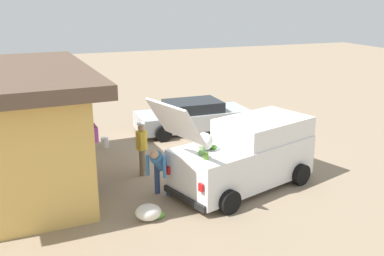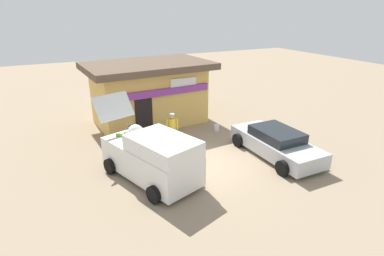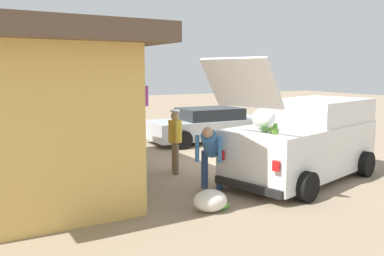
{
  "view_description": "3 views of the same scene",
  "coord_description": "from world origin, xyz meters",
  "px_view_note": "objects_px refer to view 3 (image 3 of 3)",
  "views": [
    {
      "loc": [
        -12.62,
        5.18,
        5.19
      ],
      "look_at": [
        0.17,
        0.36,
        1.07
      ],
      "focal_mm": 41.03,
      "sensor_mm": 36.0,
      "label": 1
    },
    {
      "loc": [
        -5.7,
        -10.4,
        6.14
      ],
      "look_at": [
        -0.04,
        0.96,
        1.24
      ],
      "focal_mm": 29.31,
      "sensor_mm": 36.0,
      "label": 2
    },
    {
      "loc": [
        -9.63,
        6.33,
        2.58
      ],
      "look_at": [
        0.43,
        1.29,
        0.97
      ],
      "focal_mm": 38.06,
      "sensor_mm": 36.0,
      "label": 3
    }
  ],
  "objects_px": {
    "delivery_van": "(305,140)",
    "unloaded_banana_pile": "(211,201)",
    "storefront_bar": "(20,109)",
    "paint_bucket": "(118,149)",
    "vendor_standing": "(175,137)",
    "customer_bending": "(211,151)",
    "parked_sedan": "(210,125)"
  },
  "relations": [
    {
      "from": "storefront_bar",
      "to": "parked_sedan",
      "type": "relative_size",
      "value": 1.53
    },
    {
      "from": "vendor_standing",
      "to": "paint_bucket",
      "type": "relative_size",
      "value": 4.59
    },
    {
      "from": "customer_bending",
      "to": "paint_bucket",
      "type": "height_order",
      "value": "customer_bending"
    },
    {
      "from": "delivery_van",
      "to": "vendor_standing",
      "type": "distance_m",
      "value": 3.16
    },
    {
      "from": "vendor_standing",
      "to": "customer_bending",
      "type": "relative_size",
      "value": 1.11
    },
    {
      "from": "parked_sedan",
      "to": "vendor_standing",
      "type": "distance_m",
      "value": 4.74
    },
    {
      "from": "storefront_bar",
      "to": "customer_bending",
      "type": "relative_size",
      "value": 4.77
    },
    {
      "from": "unloaded_banana_pile",
      "to": "paint_bucket",
      "type": "bearing_deg",
      "value": 0.71
    },
    {
      "from": "parked_sedan",
      "to": "unloaded_banana_pile",
      "type": "relative_size",
      "value": 5.68
    },
    {
      "from": "storefront_bar",
      "to": "customer_bending",
      "type": "height_order",
      "value": "storefront_bar"
    },
    {
      "from": "unloaded_banana_pile",
      "to": "paint_bucket",
      "type": "height_order",
      "value": "unloaded_banana_pile"
    },
    {
      "from": "unloaded_banana_pile",
      "to": "customer_bending",
      "type": "bearing_deg",
      "value": -28.89
    },
    {
      "from": "vendor_standing",
      "to": "customer_bending",
      "type": "distance_m",
      "value": 1.77
    },
    {
      "from": "delivery_van",
      "to": "parked_sedan",
      "type": "distance_m",
      "value": 5.55
    },
    {
      "from": "unloaded_banana_pile",
      "to": "paint_bucket",
      "type": "xyz_separation_m",
      "value": [
        5.71,
        0.07,
        -0.02
      ]
    },
    {
      "from": "parked_sedan",
      "to": "paint_bucket",
      "type": "distance_m",
      "value": 3.79
    },
    {
      "from": "vendor_standing",
      "to": "paint_bucket",
      "type": "height_order",
      "value": "vendor_standing"
    },
    {
      "from": "customer_bending",
      "to": "delivery_van",
      "type": "bearing_deg",
      "value": -92.69
    },
    {
      "from": "delivery_van",
      "to": "parked_sedan",
      "type": "xyz_separation_m",
      "value": [
        5.52,
        -0.49,
        -0.35
      ]
    },
    {
      "from": "vendor_standing",
      "to": "paint_bucket",
      "type": "bearing_deg",
      "value": 13.23
    },
    {
      "from": "parked_sedan",
      "to": "customer_bending",
      "type": "bearing_deg",
      "value": 151.06
    },
    {
      "from": "parked_sedan",
      "to": "paint_bucket",
      "type": "xyz_separation_m",
      "value": [
        -0.82,
        3.68,
        -0.42
      ]
    },
    {
      "from": "delivery_van",
      "to": "unloaded_banana_pile",
      "type": "relative_size",
      "value": 6.34
    },
    {
      "from": "storefront_bar",
      "to": "paint_bucket",
      "type": "bearing_deg",
      "value": -47.28
    },
    {
      "from": "delivery_van",
      "to": "customer_bending",
      "type": "xyz_separation_m",
      "value": [
        0.12,
        2.5,
        -0.07
      ]
    },
    {
      "from": "parked_sedan",
      "to": "unloaded_banana_pile",
      "type": "bearing_deg",
      "value": 151.07
    },
    {
      "from": "customer_bending",
      "to": "paint_bucket",
      "type": "relative_size",
      "value": 4.12
    },
    {
      "from": "customer_bending",
      "to": "parked_sedan",
      "type": "bearing_deg",
      "value": -28.94
    },
    {
      "from": "paint_bucket",
      "to": "parked_sedan",
      "type": "bearing_deg",
      "value": -77.44
    },
    {
      "from": "delivery_van",
      "to": "parked_sedan",
      "type": "height_order",
      "value": "delivery_van"
    },
    {
      "from": "parked_sedan",
      "to": "customer_bending",
      "type": "distance_m",
      "value": 6.18
    },
    {
      "from": "delivery_van",
      "to": "paint_bucket",
      "type": "xyz_separation_m",
      "value": [
        4.7,
        3.19,
        -0.77
      ]
    }
  ]
}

